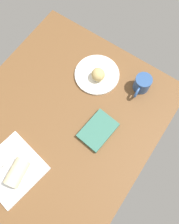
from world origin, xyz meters
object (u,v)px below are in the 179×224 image
round_plate (97,75)px  breakfast_wrap (18,173)px  scone_pastry (98,75)px  sauce_cup (0,162)px  book_stack (98,130)px  square_plate (12,169)px  coffee_mug (142,84)px

round_plate → breakfast_wrap: size_ratio=1.96×
scone_pastry → sauce_cup: 62.51cm
round_plate → book_stack: (-24.98, -17.25, 0.43)cm
scone_pastry → square_plate: (-60.67, 6.52, -3.73)cm
square_plate → coffee_mug: bearing=-21.8°
scone_pastry → square_plate: bearing=173.9°
scone_pastry → sauce_cup: size_ratio=1.60×
book_stack → sauce_cup: bearing=143.6°
scone_pastry → coffee_mug: size_ratio=0.56×
scone_pastry → square_plate: size_ratio=0.29×
book_stack → round_plate: bearing=34.6°
square_plate → breakfast_wrap: size_ratio=2.09×
scone_pastry → square_plate: 61.13cm
square_plate → book_stack: (37.12, -22.22, 0.33)cm
square_plate → book_stack: 43.26cm
round_plate → coffee_mug: size_ratio=1.82×
coffee_mug → sauce_cup: bearing=154.5°
square_plate → book_stack: bearing=-30.9°
breakfast_wrap → coffee_mug: bearing=-118.5°
round_plate → book_stack: book_stack is taller
square_plate → coffee_mug: (68.71, -27.52, 3.58)cm
square_plate → sauce_cup: (-0.64, 5.58, 2.28)cm
square_plate → book_stack: book_stack is taller
square_plate → sauce_cup: 6.06cm
round_plate → sauce_cup: (-62.74, 10.55, 2.38)cm
round_plate → sauce_cup: sauce_cup is taller
breakfast_wrap → coffee_mug: 71.99cm
breakfast_wrap → book_stack: (36.61, -17.76, -3.87)cm
square_plate → scone_pastry: bearing=-6.1°
sauce_cup → book_stack: bearing=-36.4°
sauce_cup → book_stack: 46.93cm
book_stack → coffee_mug: 32.19cm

